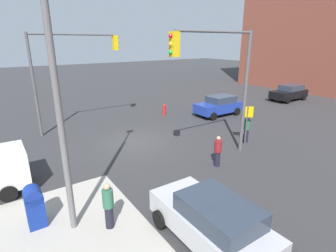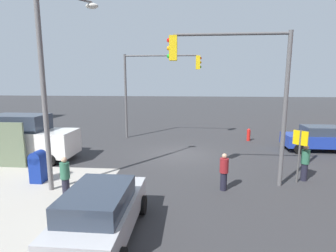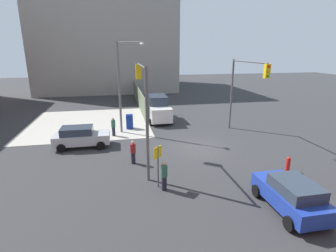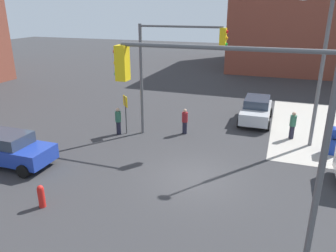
{
  "view_description": "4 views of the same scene",
  "coord_description": "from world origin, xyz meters",
  "px_view_note": "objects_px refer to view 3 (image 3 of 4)",
  "views": [
    {
      "loc": [
        6.69,
        13.68,
        5.98
      ],
      "look_at": [
        -1.07,
        2.19,
        1.47
      ],
      "focal_mm": 28.0,
      "sensor_mm": 36.0,
      "label": 1
    },
    {
      "loc": [
        -0.59,
        15.72,
        4.53
      ],
      "look_at": [
        0.68,
        1.2,
        1.99
      ],
      "focal_mm": 28.0,
      "sensor_mm": 36.0,
      "label": 2
    },
    {
      "loc": [
        -18.26,
        6.04,
        7.31
      ],
      "look_at": [
        0.43,
        2.37,
        1.75
      ],
      "focal_mm": 28.0,
      "sensor_mm": 36.0,
      "label": 3
    },
    {
      "loc": [
        3.25,
        -12.93,
        7.35
      ],
      "look_at": [
        -1.72,
        1.28,
        1.88
      ],
      "focal_mm": 35.0,
      "sensor_mm": 36.0,
      "label": 4
    }
  ],
  "objects_px": {
    "van_white_delivery": "(158,108)",
    "pedestrian_waiting": "(164,175)",
    "traffic_signal_se_corner": "(244,83)",
    "hatchback_silver": "(81,137)",
    "pedestrian_crossing": "(133,152)",
    "sedan_blue": "(291,195)",
    "traffic_signal_nw_corner": "(143,96)",
    "fire_hydrant": "(288,164)",
    "pedestrian_walking_north": "(113,126)",
    "street_lamp_corner": "(123,81)",
    "mailbox_blue": "(129,121)"
  },
  "relations": [
    {
      "from": "van_white_delivery",
      "to": "traffic_signal_nw_corner",
      "type": "bearing_deg",
      "value": 166.69
    },
    {
      "from": "pedestrian_walking_north",
      "to": "street_lamp_corner",
      "type": "bearing_deg",
      "value": -28.68
    },
    {
      "from": "hatchback_silver",
      "to": "fire_hydrant",
      "type": "bearing_deg",
      "value": -117.7
    },
    {
      "from": "mailbox_blue",
      "to": "pedestrian_walking_north",
      "type": "xyz_separation_m",
      "value": [
        -2.0,
        1.5,
        0.09
      ]
    },
    {
      "from": "street_lamp_corner",
      "to": "fire_hydrant",
      "type": "distance_m",
      "value": 14.54
    },
    {
      "from": "hatchback_silver",
      "to": "traffic_signal_nw_corner",
      "type": "bearing_deg",
      "value": -135.29
    },
    {
      "from": "street_lamp_corner",
      "to": "pedestrian_waiting",
      "type": "distance_m",
      "value": 11.57
    },
    {
      "from": "mailbox_blue",
      "to": "van_white_delivery",
      "type": "distance_m",
      "value": 4.16
    },
    {
      "from": "mailbox_blue",
      "to": "pedestrian_waiting",
      "type": "distance_m",
      "value": 12.06
    },
    {
      "from": "pedestrian_crossing",
      "to": "pedestrian_waiting",
      "type": "xyz_separation_m",
      "value": [
        -3.8,
        -1.4,
        0.05
      ]
    },
    {
      "from": "mailbox_blue",
      "to": "sedan_blue",
      "type": "distance_m",
      "value": 16.41
    },
    {
      "from": "pedestrian_crossing",
      "to": "hatchback_silver",
      "type": "bearing_deg",
      "value": -78.01
    },
    {
      "from": "fire_hydrant",
      "to": "pedestrian_walking_north",
      "type": "distance_m",
      "value": 14.12
    },
    {
      "from": "street_lamp_corner",
      "to": "sedan_blue",
      "type": "relative_size",
      "value": 2.02
    },
    {
      "from": "traffic_signal_se_corner",
      "to": "van_white_delivery",
      "type": "bearing_deg",
      "value": 43.68
    },
    {
      "from": "traffic_signal_nw_corner",
      "to": "sedan_blue",
      "type": "relative_size",
      "value": 1.64
    },
    {
      "from": "mailbox_blue",
      "to": "hatchback_silver",
      "type": "height_order",
      "value": "hatchback_silver"
    },
    {
      "from": "sedan_blue",
      "to": "traffic_signal_nw_corner",
      "type": "bearing_deg",
      "value": 44.8
    },
    {
      "from": "traffic_signal_nw_corner",
      "to": "sedan_blue",
      "type": "height_order",
      "value": "traffic_signal_nw_corner"
    },
    {
      "from": "street_lamp_corner",
      "to": "van_white_delivery",
      "type": "xyz_separation_m",
      "value": [
        3.83,
        -3.7,
        -3.42
      ]
    },
    {
      "from": "traffic_signal_nw_corner",
      "to": "pedestrian_waiting",
      "type": "xyz_separation_m",
      "value": [
        -3.2,
        -0.7,
        -3.74
      ]
    },
    {
      "from": "street_lamp_corner",
      "to": "pedestrian_waiting",
      "type": "xyz_separation_m",
      "value": [
        -10.78,
        -1.7,
        -3.84
      ]
    },
    {
      "from": "traffic_signal_nw_corner",
      "to": "fire_hydrant",
      "type": "height_order",
      "value": "traffic_signal_nw_corner"
    },
    {
      "from": "fire_hydrant",
      "to": "traffic_signal_se_corner",
      "type": "bearing_deg",
      "value": -2.38
    },
    {
      "from": "pedestrian_waiting",
      "to": "mailbox_blue",
      "type": "bearing_deg",
      "value": -61.41
    },
    {
      "from": "van_white_delivery",
      "to": "pedestrian_waiting",
      "type": "distance_m",
      "value": 14.76
    },
    {
      "from": "hatchback_silver",
      "to": "pedestrian_crossing",
      "type": "bearing_deg",
      "value": -136.09
    },
    {
      "from": "street_lamp_corner",
      "to": "van_white_delivery",
      "type": "relative_size",
      "value": 1.48
    },
    {
      "from": "traffic_signal_nw_corner",
      "to": "pedestrian_waiting",
      "type": "bearing_deg",
      "value": -167.66
    },
    {
      "from": "traffic_signal_se_corner",
      "to": "pedestrian_walking_north",
      "type": "relative_size",
      "value": 3.93
    },
    {
      "from": "mailbox_blue",
      "to": "pedestrian_waiting",
      "type": "relative_size",
      "value": 0.86
    },
    {
      "from": "sedan_blue",
      "to": "pedestrian_crossing",
      "type": "height_order",
      "value": "sedan_blue"
    },
    {
      "from": "traffic_signal_nw_corner",
      "to": "mailbox_blue",
      "type": "height_order",
      "value": "traffic_signal_nw_corner"
    },
    {
      "from": "pedestrian_waiting",
      "to": "pedestrian_walking_north",
      "type": "distance_m",
      "value": 10.36
    },
    {
      "from": "pedestrian_waiting",
      "to": "pedestrian_walking_north",
      "type": "relative_size",
      "value": 1.01
    },
    {
      "from": "fire_hydrant",
      "to": "pedestrian_waiting",
      "type": "xyz_separation_m",
      "value": [
        -0.8,
        8.0,
        0.38
      ]
    },
    {
      "from": "street_lamp_corner",
      "to": "sedan_blue",
      "type": "xyz_separation_m",
      "value": [
        -13.78,
        -7.15,
        -3.86
      ]
    },
    {
      "from": "pedestrian_waiting",
      "to": "street_lamp_corner",
      "type": "bearing_deg",
      "value": -58.16
    },
    {
      "from": "sedan_blue",
      "to": "mailbox_blue",
      "type": "bearing_deg",
      "value": 23.93
    },
    {
      "from": "street_lamp_corner",
      "to": "traffic_signal_nw_corner",
      "type": "bearing_deg",
      "value": -172.48
    },
    {
      "from": "traffic_signal_se_corner",
      "to": "hatchback_silver",
      "type": "relative_size",
      "value": 1.55
    },
    {
      "from": "pedestrian_waiting",
      "to": "pedestrian_crossing",
      "type": "bearing_deg",
      "value": -46.9
    },
    {
      "from": "street_lamp_corner",
      "to": "pedestrian_waiting",
      "type": "height_order",
      "value": "street_lamp_corner"
    },
    {
      "from": "street_lamp_corner",
      "to": "fire_hydrant",
      "type": "xyz_separation_m",
      "value": [
        -9.98,
        -9.7,
        -4.22
      ]
    },
    {
      "from": "hatchback_silver",
      "to": "pedestrian_crossing",
      "type": "distance_m",
      "value": 5.43
    },
    {
      "from": "pedestrian_crossing",
      "to": "pedestrian_waiting",
      "type": "bearing_deg",
      "value": 78.31
    },
    {
      "from": "traffic_signal_se_corner",
      "to": "pedestrian_crossing",
      "type": "distance_m",
      "value": 11.25
    },
    {
      "from": "street_lamp_corner",
      "to": "van_white_delivery",
      "type": "bearing_deg",
      "value": -44.01
    },
    {
      "from": "street_lamp_corner",
      "to": "pedestrian_walking_north",
      "type": "distance_m",
      "value": 4.05
    },
    {
      "from": "mailbox_blue",
      "to": "hatchback_silver",
      "type": "bearing_deg",
      "value": 137.26
    }
  ]
}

